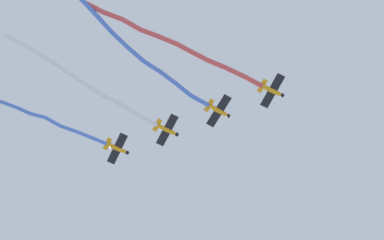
{
  "coord_description": "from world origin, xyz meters",
  "views": [
    {
      "loc": [
        32.73,
        8.37,
        1.63
      ],
      "look_at": [
        13.16,
        -16.77,
        83.06
      ],
      "focal_mm": 46.03,
      "sensor_mm": 36.0,
      "label": 1
    }
  ],
  "objects": [
    {
      "name": "smoke_trail_left_wing",
      "position": [
        29.98,
        -12.78,
        84.73
      ],
      "size": [
        35.01,
        3.46,
        4.71
      ],
      "color": "#4C75DB"
    },
    {
      "name": "airplane_lead",
      "position": [
        5.65,
        -3.8,
        82.7
      ],
      "size": [
        4.97,
        6.55,
        1.61
      ],
      "rotation": [
        0.0,
        0.0,
        2.92
      ],
      "color": "orange"
    },
    {
      "name": "airplane_slot",
      "position": [
        20.45,
        -29.69,
        83.45
      ],
      "size": [
        4.96,
        6.54,
        1.61
      ],
      "rotation": [
        0.0,
        0.0,
        2.94
      ],
      "color": "orange"
    },
    {
      "name": "airplane_left_wing",
      "position": [
        10.58,
        -12.44,
        82.95
      ],
      "size": [
        4.91,
        6.52,
        1.61
      ],
      "rotation": [
        0.0,
        0.0,
        3.0
      ],
      "color": "orange"
    },
    {
      "name": "airplane_right_wing",
      "position": [
        15.52,
        -21.06,
        83.2
      ],
      "size": [
        4.95,
        6.54,
        1.61
      ],
      "rotation": [
        0.0,
        0.0,
        2.95
      ],
      "color": "orange"
    },
    {
      "name": "smoke_trail_slot",
      "position": [
        35.14,
        -33.96,
        84.85
      ],
      "size": [
        25.4,
        8.64,
        3.6
      ],
      "color": "#4C75DB"
    },
    {
      "name": "smoke_trail_lead",
      "position": [
        23.74,
        -8.1,
        84.52
      ],
      "size": [
        32.54,
        8.62,
        4.62
      ],
      "color": "#DB4C4C"
    },
    {
      "name": "smoke_trail_right_wing",
      "position": [
        32.57,
        -23.18,
        84.2
      ],
      "size": [
        30.34,
        4.13,
        3.11
      ],
      "color": "white"
    }
  ]
}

